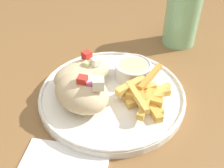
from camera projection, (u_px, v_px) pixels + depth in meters
The scene contains 8 objects.
table at pixel (101, 122), 0.54m from camera, with size 1.27×1.27×0.77m.
napkin at pixel (64, 163), 0.37m from camera, with size 0.13×0.08×0.00m.
plate at pixel (112, 94), 0.48m from camera, with size 0.26×0.26×0.02m.
pita_sandwich_near at pixel (82, 93), 0.43m from camera, with size 0.13×0.12×0.07m.
pita_sandwich_far at pixel (83, 73), 0.48m from camera, with size 0.12×0.12×0.06m.
fries_pile at pixel (144, 93), 0.46m from camera, with size 0.09×0.14×0.03m.
sauce_ramekin at pixel (133, 69), 0.50m from camera, with size 0.07×0.07×0.03m.
water_glass at pixel (181, 20), 0.60m from camera, with size 0.08×0.08×0.13m.
Camera 1 is at (0.11, -0.35, 1.10)m, focal length 42.00 mm.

